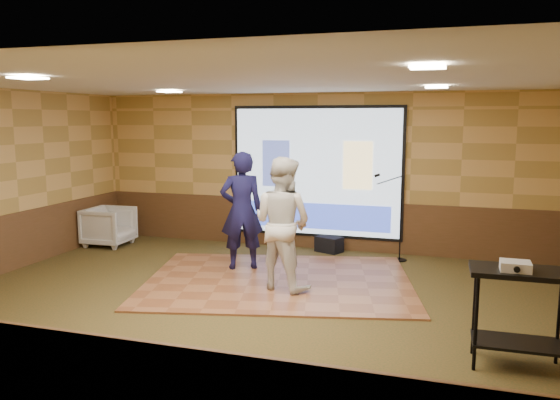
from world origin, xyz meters
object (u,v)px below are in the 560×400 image
(player_left, at_px, (242,210))
(duffel_bag, at_px, (329,244))
(projector_screen, at_px, (316,173))
(player_right, at_px, (282,223))
(dance_floor, at_px, (279,281))
(projector, at_px, (515,266))
(av_table, at_px, (519,298))
(mic_stand, at_px, (397,233))
(banquet_chair, at_px, (109,226))

(player_left, distance_m, duffel_bag, 2.17)
(projector_screen, relative_size, player_right, 1.71)
(dance_floor, distance_m, player_left, 1.35)
(projector, bearing_deg, av_table, 46.34)
(av_table, distance_m, mic_stand, 4.27)
(dance_floor, distance_m, banquet_chair, 4.20)
(dance_floor, distance_m, duffel_bag, 2.15)
(projector_screen, distance_m, player_left, 2.06)
(projector_screen, xyz_separation_m, player_right, (0.13, -2.66, -0.47))
(dance_floor, xyz_separation_m, banquet_chair, (-3.97, 1.35, 0.37))
(projector, xyz_separation_m, duffel_bag, (-2.78, 4.28, -0.92))
(projector_screen, xyz_separation_m, mic_stand, (1.59, -0.44, -0.98))
(projector_screen, height_order, projector, projector_screen)
(projector, relative_size, banquet_chair, 0.34)
(dance_floor, height_order, duffel_bag, duffel_bag)
(projector_screen, xyz_separation_m, duffel_bag, (0.31, -0.19, -1.33))
(player_left, distance_m, mic_stand, 2.84)
(projector_screen, distance_m, av_table, 5.47)
(mic_stand, bearing_deg, dance_floor, -147.25)
(av_table, bearing_deg, projector, -134.70)
(dance_floor, distance_m, projector, 3.94)
(player_right, xyz_separation_m, av_table, (3.02, -1.74, -0.27))
(av_table, height_order, duffel_bag, av_table)
(player_left, relative_size, projector, 6.85)
(player_left, bearing_deg, banquet_chair, -43.84)
(player_right, xyz_separation_m, banquet_chair, (-4.13, 1.70, -0.61))
(mic_stand, height_order, duffel_bag, mic_stand)
(dance_floor, distance_m, mic_stand, 2.52)
(mic_stand, relative_size, banquet_chair, 1.83)
(mic_stand, height_order, banquet_chair, mic_stand)
(av_table, bearing_deg, duffel_bag, 124.04)
(player_right, height_order, banquet_chair, player_right)
(projector, height_order, duffel_bag, projector)
(projector_screen, relative_size, mic_stand, 2.13)
(projector, bearing_deg, mic_stand, 111.46)
(player_right, bearing_deg, mic_stand, -105.49)
(mic_stand, distance_m, banquet_chair, 5.62)
(projector_screen, relative_size, dance_floor, 0.82)
(mic_stand, bearing_deg, av_table, -84.65)
(projector, bearing_deg, banquet_chair, 154.72)
(mic_stand, bearing_deg, player_left, -166.26)
(projector_screen, distance_m, dance_floor, 2.73)
(mic_stand, xyz_separation_m, banquet_chair, (-5.59, -0.52, -0.11))
(player_right, xyz_separation_m, mic_stand, (1.46, 2.22, -0.51))
(banquet_chair, distance_m, duffel_bag, 4.39)
(dance_floor, relative_size, banquet_chair, 4.77)
(projector, relative_size, mic_stand, 0.18)
(av_table, bearing_deg, projector_screen, 125.66)
(banquet_chair, bearing_deg, av_table, -117.70)
(dance_floor, relative_size, mic_stand, 2.60)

